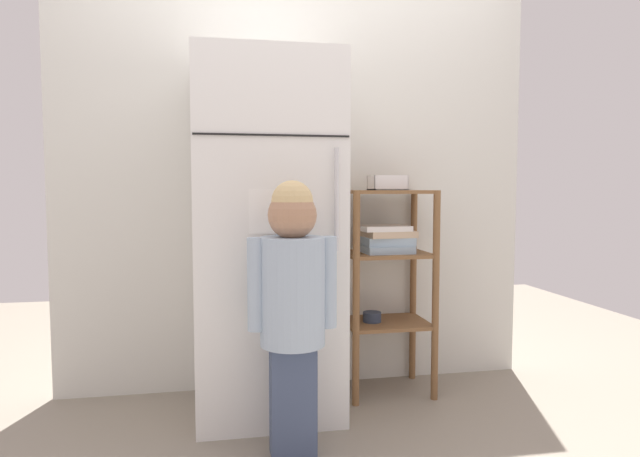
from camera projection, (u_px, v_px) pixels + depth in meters
name	position (u px, v px, depth m)	size (l,w,h in m)	color
ground_plane	(311.00, 407.00, 2.72)	(6.00, 6.00, 0.00)	gray
kitchen_wall_back	(299.00, 186.00, 2.98)	(2.58, 0.03, 2.21)	silver
refrigerator	(267.00, 237.00, 2.64)	(0.68, 0.64, 1.71)	white
child_standing	(292.00, 291.00, 2.19)	(0.36, 0.27, 1.12)	#404E6D
pantry_shelf_unit	(386.00, 262.00, 2.88)	(0.45, 0.36, 1.08)	brown
fruit_bin	(386.00, 183.00, 2.84)	(0.18, 0.14, 0.08)	white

